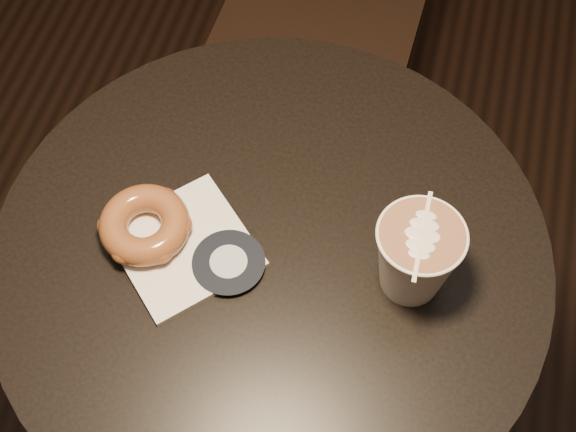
{
  "coord_description": "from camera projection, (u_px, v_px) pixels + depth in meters",
  "views": [
    {
      "loc": [
        0.14,
        -0.45,
        1.63
      ],
      "look_at": [
        0.01,
        0.03,
        0.79
      ],
      "focal_mm": 50.0,
      "sensor_mm": 36.0,
      "label": 1
    }
  ],
  "objects": [
    {
      "name": "doughnut",
      "position": [
        145.0,
        225.0,
        0.98
      ],
      "size": [
        0.11,
        0.11,
        0.04
      ],
      "primitive_type": "torus",
      "color": "brown",
      "rests_on": "pastry_bag"
    },
    {
      "name": "pastry_bag",
      "position": [
        184.0,
        247.0,
        0.99
      ],
      "size": [
        0.22,
        0.22,
        0.01
      ],
      "primitive_type": "cube",
      "rotation": [
        0.0,
        0.0,
        0.8
      ],
      "color": "white",
      "rests_on": "cafe_table"
    },
    {
      "name": "latte_cup",
      "position": [
        415.0,
        258.0,
        0.92
      ],
      "size": [
        0.1,
        0.1,
        0.11
      ],
      "primitive_type": null,
      "color": "silver",
      "rests_on": "cafe_table"
    },
    {
      "name": "cafe_table",
      "position": [
        273.0,
        313.0,
        1.17
      ],
      "size": [
        0.7,
        0.7,
        0.75
      ],
      "color": "black",
      "rests_on": "ground"
    }
  ]
}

